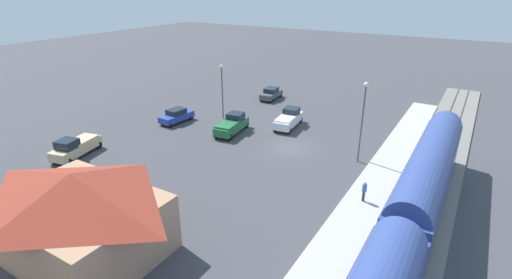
% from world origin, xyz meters
% --- Properties ---
extents(ground_plane, '(200.00, 200.00, 0.00)m').
position_xyz_m(ground_plane, '(0.00, 0.00, 0.00)').
color(ground_plane, '#424247').
extents(railway_track, '(4.80, 70.00, 0.30)m').
position_xyz_m(railway_track, '(-14.00, 0.00, 0.09)').
color(railway_track, slate).
rests_on(railway_track, ground).
extents(platform, '(3.20, 46.00, 0.30)m').
position_xyz_m(platform, '(-10.00, 0.00, 0.15)').
color(platform, '#B7B2A8').
rests_on(platform, ground).
extents(station_building, '(10.89, 8.24, 5.74)m').
position_xyz_m(station_building, '(4.00, 22.00, 2.98)').
color(station_building, tan).
rests_on(station_building, ground).
extents(pedestrian_on_platform, '(0.36, 0.36, 1.71)m').
position_xyz_m(pedestrian_on_platform, '(-9.89, 6.99, 1.28)').
color(pedestrian_on_platform, '#333338').
rests_on(pedestrian_on_platform, platform).
extents(pickup_white, '(2.58, 5.59, 2.14)m').
position_xyz_m(pickup_white, '(2.95, -5.56, 1.03)').
color(pickup_white, white).
rests_on(pickup_white, ground).
extents(pickup_green, '(2.61, 5.60, 2.14)m').
position_xyz_m(pickup_green, '(7.70, -0.36, 1.03)').
color(pickup_green, '#236638').
rests_on(pickup_green, ground).
extents(sedan_charcoal, '(2.14, 4.61, 1.74)m').
position_xyz_m(sedan_charcoal, '(10.45, -14.71, 0.88)').
color(sedan_charcoal, '#47494F').
rests_on(sedan_charcoal, ground).
extents(sedan_blue, '(2.21, 4.64, 1.74)m').
position_xyz_m(sedan_blue, '(15.68, 0.28, 0.88)').
color(sedan_blue, '#283D9E').
rests_on(sedan_blue, ground).
extents(pickup_tan, '(3.15, 5.71, 2.14)m').
position_xyz_m(pickup_tan, '(17.54, 13.12, 1.03)').
color(pickup_tan, '#C6B284').
rests_on(pickup_tan, ground).
extents(light_pole_near_platform, '(0.44, 0.44, 7.96)m').
position_xyz_m(light_pole_near_platform, '(-7.20, -0.43, 4.99)').
color(light_pole_near_platform, '#515156').
rests_on(light_pole_near_platform, ground).
extents(light_pole_lot_center, '(0.44, 0.44, 6.97)m').
position_xyz_m(light_pole_lot_center, '(11.55, -3.91, 4.45)').
color(light_pole_lot_center, '#515156').
rests_on(light_pole_lot_center, ground).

